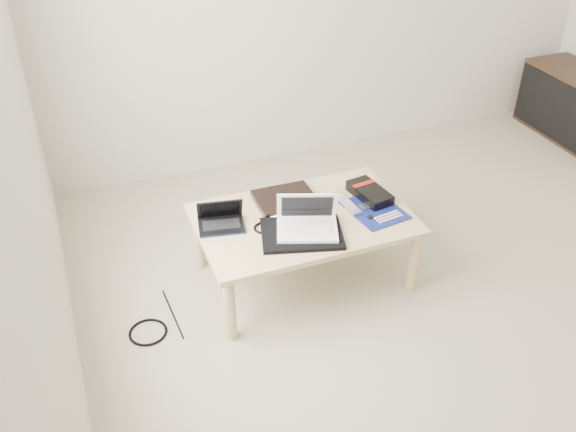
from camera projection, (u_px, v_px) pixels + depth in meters
name	position (u px, v px, depth m)	size (l,w,h in m)	color
ground	(492.00, 315.00, 3.28)	(4.00, 4.00, 0.00)	#AEA68D
coffee_table	(304.00, 225.00, 3.33)	(1.10, 0.70, 0.40)	tan
book	(285.00, 199.00, 3.42)	(0.32, 0.27, 0.03)	black
netbook	(221.00, 220.00, 3.23)	(0.26, 0.21, 0.15)	black
tablet	(295.00, 221.00, 3.26)	(0.28, 0.22, 0.01)	black
remote	(347.00, 203.00, 3.40)	(0.07, 0.24, 0.02)	#AEAEB2
neoprene_sleeve	(302.00, 234.00, 3.17)	(0.40, 0.29, 0.02)	black
white_laptop	(307.00, 222.00, 3.17)	(0.35, 0.30, 0.20)	white
motherboard	(375.00, 210.00, 3.36)	(0.30, 0.35, 0.01)	#0D1454
gpu_box	(370.00, 193.00, 3.45)	(0.17, 0.28, 0.06)	black
cable_coil	(264.00, 228.00, 3.22)	(0.10, 0.10, 0.01)	black
floor_cable_coil	(148.00, 332.00, 3.17)	(0.19, 0.19, 0.01)	black
floor_cable_trail	(173.00, 314.00, 3.28)	(0.01, 0.01, 0.39)	black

